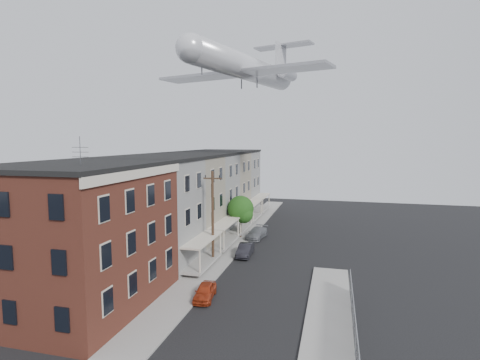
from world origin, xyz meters
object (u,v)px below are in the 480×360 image
at_px(utility_pole, 213,216).
at_px(car_mid, 245,250).
at_px(street_tree, 241,210).
at_px(car_near, 205,291).
at_px(airplane, 248,68).
at_px(car_far, 257,233).

xyz_separation_m(utility_pole, car_mid, (2.45, 3.13, -4.05)).
bearing_deg(street_tree, car_near, -84.63).
bearing_deg(utility_pole, airplane, 85.68).
distance_m(car_near, car_far, 18.07).
bearing_deg(car_near, utility_pole, 96.91).
relative_size(street_tree, car_mid, 1.36).
height_order(street_tree, car_far, street_tree).
height_order(utility_pole, car_far, utility_pole).
height_order(car_near, car_mid, car_mid).
bearing_deg(street_tree, car_mid, -72.66).
bearing_deg(utility_pole, car_far, 77.92).
bearing_deg(car_mid, car_far, 89.90).
xyz_separation_m(utility_pole, airplane, (0.83, 11.03, 15.78)).
bearing_deg(utility_pole, car_near, -75.74).
bearing_deg(car_mid, street_tree, 105.08).
xyz_separation_m(utility_pole, car_near, (2.00, -7.87, -4.10)).
bearing_deg(utility_pole, street_tree, 88.11).
distance_m(car_near, car_mid, 11.00).
bearing_deg(car_far, street_tree, -164.90).
relative_size(car_mid, car_far, 0.86).
distance_m(street_tree, airplane, 17.05).
distance_m(street_tree, car_far, 3.37).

